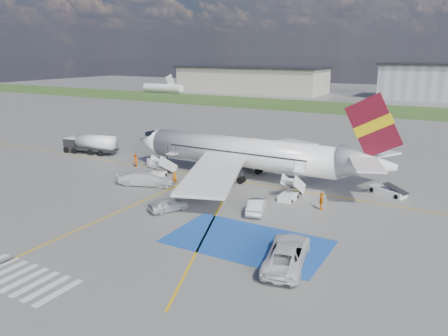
# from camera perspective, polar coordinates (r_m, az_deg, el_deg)

# --- Properties ---
(ground) EXTENTS (400.00, 400.00, 0.00)m
(ground) POSITION_cam_1_polar(r_m,az_deg,el_deg) (46.85, -5.79, -5.28)
(ground) COLOR #60605E
(ground) RESTS_ON ground
(grass_strip) EXTENTS (400.00, 30.00, 0.01)m
(grass_strip) POSITION_cam_1_polar(r_m,az_deg,el_deg) (134.23, 18.38, 7.26)
(grass_strip) COLOR #2D4C1E
(grass_strip) RESTS_ON ground
(taxiway_line_main) EXTENTS (120.00, 0.20, 0.01)m
(taxiway_line_main) POSITION_cam_1_polar(r_m,az_deg,el_deg) (56.55, 1.21, -1.64)
(taxiway_line_main) COLOR gold
(taxiway_line_main) RESTS_ON ground
(taxiway_line_cross) EXTENTS (0.20, 60.00, 0.01)m
(taxiway_line_cross) POSITION_cam_1_polar(r_m,az_deg,el_deg) (43.13, -19.10, -7.88)
(taxiway_line_cross) COLOR gold
(taxiway_line_cross) RESTS_ON ground
(taxiway_line_diag) EXTENTS (20.71, 56.45, 0.01)m
(taxiway_line_diag) POSITION_cam_1_polar(r_m,az_deg,el_deg) (56.55, 1.21, -1.64)
(taxiway_line_diag) COLOR gold
(taxiway_line_diag) RESTS_ON ground
(staging_box) EXTENTS (14.00, 8.00, 0.01)m
(staging_box) POSITION_cam_1_polar(r_m,az_deg,el_deg) (38.89, 3.04, -9.57)
(staging_box) COLOR #1A499E
(staging_box) RESTS_ON ground
(crosswalk) EXTENTS (9.00, 4.00, 0.01)m
(crosswalk) POSITION_cam_1_polar(r_m,az_deg,el_deg) (36.41, -25.22, -12.86)
(crosswalk) COLOR silver
(crosswalk) RESTS_ON ground
(terminal_west) EXTENTS (60.00, 22.00, 10.00)m
(terminal_west) POSITION_cam_1_polar(r_m,az_deg,el_deg) (184.67, 3.58, 11.42)
(terminal_west) COLOR #9F9889
(terminal_west) RESTS_ON ground
(airliner) EXTENTS (36.81, 32.95, 11.92)m
(airliner) POSITION_cam_1_polar(r_m,az_deg,el_deg) (56.75, 3.52, 1.93)
(airliner) COLOR silver
(airliner) RESTS_ON ground
(airstairs_fwd) EXTENTS (1.90, 5.20, 3.60)m
(airstairs_fwd) POSITION_cam_1_polar(r_m,az_deg,el_deg) (58.74, -8.52, -0.55)
(airstairs_fwd) COLOR silver
(airstairs_fwd) RESTS_ON ground
(airstairs_aft) EXTENTS (1.90, 5.20, 3.60)m
(airstairs_aft) POSITION_cam_1_polar(r_m,az_deg,el_deg) (49.94, 8.54, -3.33)
(airstairs_aft) COLOR silver
(airstairs_aft) RESTS_ON ground
(fuel_tanker) EXTENTS (9.44, 3.81, 3.13)m
(fuel_tanker) POSITION_cam_1_polar(r_m,az_deg,el_deg) (74.66, -16.98, 2.83)
(fuel_tanker) COLOR black
(fuel_tanker) RESTS_ON ground
(gpu_cart) EXTENTS (1.99, 1.40, 1.56)m
(gpu_cart) POSITION_cam_1_polar(r_m,az_deg,el_deg) (63.36, -9.07, 0.65)
(gpu_cart) COLOR silver
(gpu_cart) RESTS_ON ground
(belt_loader) EXTENTS (4.74, 3.15, 1.39)m
(belt_loader) POSITION_cam_1_polar(r_m,az_deg,el_deg) (54.42, 20.57, -2.91)
(belt_loader) COLOR silver
(belt_loader) RESTS_ON ground
(car_silver_a) EXTENTS (3.48, 4.55, 1.44)m
(car_silver_a) POSITION_cam_1_polar(r_m,az_deg,el_deg) (46.03, -7.27, -4.74)
(car_silver_a) COLOR #A6A8AD
(car_silver_a) RESTS_ON ground
(car_silver_b) EXTENTS (2.88, 4.89, 1.52)m
(car_silver_b) POSITION_cam_1_polar(r_m,az_deg,el_deg) (45.33, 4.29, -4.92)
(car_silver_b) COLOR #B0B3B7
(car_silver_b) RESTS_ON ground
(van_white_a) EXTENTS (4.18, 6.78, 2.37)m
(van_white_a) POSITION_cam_1_polar(r_m,az_deg,el_deg) (35.01, 8.26, -10.48)
(van_white_a) COLOR silver
(van_white_a) RESTS_ON ground
(van_white_b) EXTENTS (5.78, 3.81, 2.10)m
(van_white_b) POSITION_cam_1_polar(r_m,az_deg,el_deg) (55.09, -10.18, -1.19)
(van_white_b) COLOR silver
(van_white_b) RESTS_ON ground
(crew_fwd) EXTENTS (0.76, 0.68, 1.74)m
(crew_fwd) POSITION_cam_1_polar(r_m,az_deg,el_deg) (54.79, -6.45, -1.33)
(crew_fwd) COLOR orange
(crew_fwd) RESTS_ON ground
(crew_nose) EXTENTS (1.09, 1.17, 1.92)m
(crew_nose) POSITION_cam_1_polar(r_m,az_deg,el_deg) (64.36, -11.54, 0.99)
(crew_nose) COLOR orange
(crew_nose) RESTS_ON ground
(crew_aft) EXTENTS (0.89, 1.23, 1.94)m
(crew_aft) POSITION_cam_1_polar(r_m,az_deg,el_deg) (47.04, 12.62, -4.24)
(crew_aft) COLOR orange
(crew_aft) RESTS_ON ground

